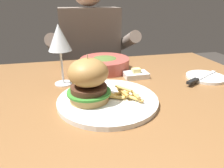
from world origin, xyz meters
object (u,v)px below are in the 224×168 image
at_px(main_plate, 108,100).
at_px(soup_bowl, 105,63).
at_px(wine_glass, 59,39).
at_px(table_knife, 200,78).
at_px(diner_person, 91,73).
at_px(bread_plate, 206,77).
at_px(butter_dish, 136,74).
at_px(burger_sandwich, 88,80).

height_order(main_plate, soup_bowl, soup_bowl).
distance_m(main_plate, wine_glass, 0.26).
distance_m(table_knife, diner_person, 0.77).
xyz_separation_m(bread_plate, soup_bowl, (-0.36, 0.19, 0.02)).
relative_size(table_knife, butter_dish, 2.02).
bearing_deg(table_knife, diner_person, 115.09).
height_order(burger_sandwich, table_knife, burger_sandwich).
relative_size(burger_sandwich, soup_bowl, 0.63).
xyz_separation_m(butter_dish, diner_person, (-0.10, 0.58, -0.19)).
height_order(table_knife, diner_person, diner_person).
height_order(main_plate, diner_person, diner_person).
distance_m(burger_sandwich, wine_glass, 0.21).
height_order(wine_glass, bread_plate, wine_glass).
xyz_separation_m(main_plate, butter_dish, (0.15, 0.18, 0.00)).
relative_size(wine_glass, diner_person, 0.18).
relative_size(bread_plate, butter_dish, 1.57).
height_order(wine_glass, diner_person, diner_person).
height_order(burger_sandwich, butter_dish, burger_sandwich).
xyz_separation_m(wine_glass, diner_person, (0.17, 0.59, -0.34)).
bearing_deg(soup_bowl, butter_dish, -50.23).
height_order(bread_plate, table_knife, table_knife).
relative_size(burger_sandwich, diner_person, 0.11).
height_order(main_plate, butter_dish, butter_dish).
distance_m(main_plate, burger_sandwich, 0.09).
height_order(bread_plate, butter_dish, butter_dish).
bearing_deg(main_plate, soup_bowl, 80.27).
relative_size(main_plate, table_knife, 1.58).
distance_m(main_plate, butter_dish, 0.23).
height_order(soup_bowl, diner_person, diner_person).
bearing_deg(soup_bowl, table_knife, -34.41).
bearing_deg(butter_dish, burger_sandwich, -139.23).
bearing_deg(soup_bowl, bread_plate, -28.20).
xyz_separation_m(table_knife, diner_person, (-0.32, 0.68, -0.19)).
xyz_separation_m(table_knife, soup_bowl, (-0.31, 0.22, 0.01)).
relative_size(table_knife, soup_bowl, 0.89).
relative_size(bread_plate, table_knife, 0.77).
relative_size(wine_glass, table_knife, 1.12).
height_order(burger_sandwich, soup_bowl, burger_sandwich).
xyz_separation_m(butter_dish, soup_bowl, (-0.10, 0.12, 0.02)).
xyz_separation_m(burger_sandwich, diner_person, (0.10, 0.76, -0.25)).
height_order(main_plate, wine_glass, wine_glass).
bearing_deg(wine_glass, main_plate, -54.07).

